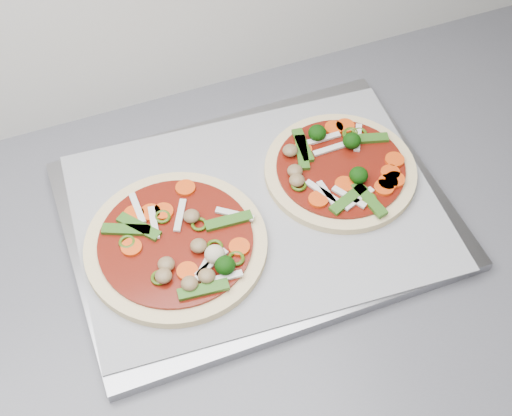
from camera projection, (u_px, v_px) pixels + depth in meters
name	position (u px, v px, depth m)	size (l,w,h in m)	color
baking_tray	(257.00, 215.00, 0.89)	(0.47, 0.34, 0.02)	gray
parchment	(257.00, 211.00, 0.89)	(0.45, 0.32, 0.00)	gray
pizza_left	(178.00, 245.00, 0.84)	(0.23, 0.23, 0.04)	#DBC988
pizza_right	(340.00, 168.00, 0.92)	(0.26, 0.26, 0.03)	#DBC988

